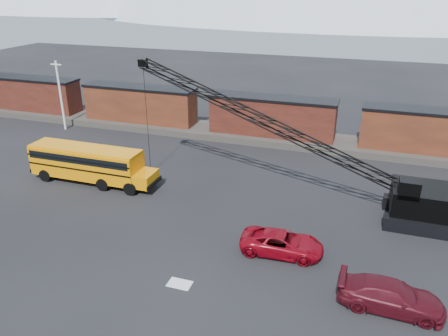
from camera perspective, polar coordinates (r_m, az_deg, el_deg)
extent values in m
plane|color=black|center=(29.65, -3.53, -10.13)|extent=(160.00, 160.00, 0.00)
cube|color=#4B443E|center=(48.52, 6.18, 4.03)|extent=(120.00, 5.00, 0.70)
cube|color=#542017|center=(62.61, -23.97, 8.85)|extent=(13.50, 2.90, 4.00)
cube|color=black|center=(62.19, -24.28, 10.66)|extent=(13.70, 3.10, 0.25)
cube|color=black|center=(65.85, -26.48, 7.51)|extent=(2.20, 2.40, 0.60)
cube|color=black|center=(60.31, -20.69, 7.18)|extent=(2.20, 2.40, 0.60)
cube|color=#421C12|center=(53.35, -10.87, 8.19)|extent=(13.50, 2.90, 4.00)
cube|color=black|center=(52.86, -11.04, 10.33)|extent=(13.70, 3.10, 0.25)
cube|color=black|center=(55.93, -14.54, 6.75)|extent=(2.20, 2.40, 0.60)
cube|color=black|center=(51.95, -6.65, 6.09)|extent=(2.20, 2.40, 0.60)
cube|color=#542017|center=(47.80, 6.30, 6.69)|extent=(13.50, 2.90, 4.00)
cube|color=black|center=(47.25, 6.41, 9.07)|extent=(13.70, 3.10, 0.25)
cube|color=black|center=(49.31, 1.43, 5.29)|extent=(2.20, 2.40, 0.60)
cube|color=black|center=(47.66, 11.15, 4.18)|extent=(2.20, 2.40, 0.60)
cube|color=#421C12|center=(47.27, 25.61, 4.30)|extent=(13.50, 2.90, 4.00)
cube|color=black|center=(46.72, 26.04, 6.66)|extent=(13.70, 3.10, 0.25)
cube|color=black|center=(47.41, 20.26, 3.04)|extent=(2.20, 2.40, 0.60)
cylinder|color=silver|center=(54.25, -20.55, 8.80)|extent=(0.24, 0.24, 8.00)
cube|color=silver|center=(53.54, -21.10, 12.51)|extent=(1.40, 0.12, 0.12)
cube|color=silver|center=(26.51, -5.82, -14.81)|extent=(1.40, 0.90, 0.02)
cube|color=orange|center=(39.56, -17.52, 0.69)|extent=(10.00, 2.50, 2.50)
cube|color=orange|center=(36.97, -10.28, -1.35)|extent=(1.60, 2.30, 1.10)
cube|color=orange|center=(39.10, -17.75, 2.45)|extent=(10.00, 2.30, 0.18)
cube|color=black|center=(38.38, -18.71, 0.96)|extent=(9.60, 0.05, 0.65)
cube|color=black|center=(40.25, -16.62, 2.27)|extent=(9.60, 0.05, 0.65)
cube|color=black|center=(36.71, -9.08, -1.96)|extent=(0.15, 2.45, 0.35)
cube|color=black|center=(42.97, -22.86, 0.27)|extent=(0.15, 2.50, 0.35)
cylinder|color=black|center=(41.36, -22.29, -0.89)|extent=(1.10, 0.35, 1.10)
cylinder|color=black|center=(42.96, -20.37, 0.30)|extent=(1.10, 0.35, 1.10)
cylinder|color=black|center=(37.99, -15.56, -2.08)|extent=(1.10, 0.35, 1.10)
cylinder|color=black|center=(39.72, -13.77, -0.74)|extent=(1.10, 0.35, 1.10)
cylinder|color=black|center=(36.68, -12.17, -2.67)|extent=(1.10, 0.35, 1.10)
cylinder|color=black|center=(38.46, -10.47, -1.26)|extent=(1.10, 0.35, 1.10)
imported|color=maroon|center=(28.78, 7.57, -9.69)|extent=(5.45, 2.73, 1.48)
imported|color=#4A0D16|center=(25.90, 20.97, -15.35)|extent=(5.60, 2.38, 1.61)
cube|color=black|center=(33.65, 24.74, -7.08)|extent=(5.50, 1.00, 1.00)
cube|color=black|center=(36.47, 24.36, -4.62)|extent=(5.50, 1.00, 1.00)
cube|color=black|center=(34.44, 24.93, -3.76)|extent=(4.80, 3.60, 1.80)
cube|color=black|center=(32.69, 23.03, -2.51)|extent=(1.40, 1.20, 1.30)
cube|color=black|center=(32.19, 23.08, -2.92)|extent=(1.20, 0.06, 0.90)
cube|color=black|center=(37.53, -10.55, 13.36)|extent=(0.70, 0.50, 0.60)
cylinder|color=black|center=(38.70, -10.01, 6.03)|extent=(0.04, 0.04, 9.74)
cube|color=black|center=(40.32, -9.55, -0.31)|extent=(0.25, 0.25, 0.50)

